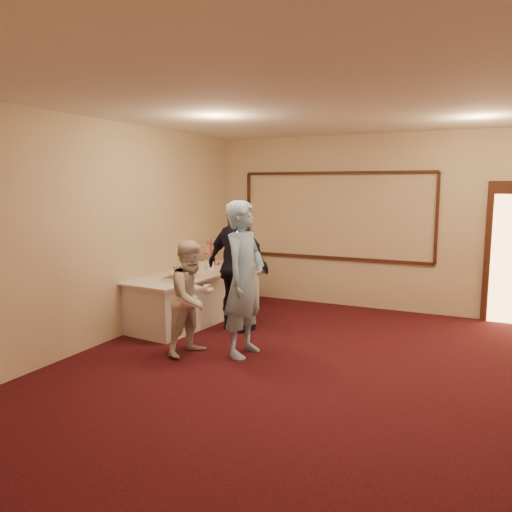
{
  "coord_description": "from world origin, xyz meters",
  "views": [
    {
      "loc": [
        1.69,
        -5.1,
        2.13
      ],
      "look_at": [
        -1.26,
        1.17,
        1.15
      ],
      "focal_mm": 35.0,
      "sensor_mm": 36.0,
      "label": 1
    }
  ],
  "objects": [
    {
      "name": "room_walls",
      "position": [
        0.0,
        0.0,
        2.03
      ],
      "size": [
        6.04,
        7.04,
        3.02
      ],
      "color": "beige",
      "rests_on": "floor"
    },
    {
      "name": "plate_stack_a",
      "position": [
        -2.48,
        1.63,
        0.84
      ],
      "size": [
        0.18,
        0.18,
        0.15
      ],
      "color": "white",
      "rests_on": "buffet_table"
    },
    {
      "name": "camera_flash",
      "position": [
        -1.51,
        1.15,
        1.46
      ],
      "size": [
        0.07,
        0.05,
        0.05
      ],
      "primitive_type": "cube",
      "rotation": [
        0.0,
        0.0,
        0.07
      ],
      "color": "white",
      "rests_on": "guest"
    },
    {
      "name": "man",
      "position": [
        -1.05,
        0.37,
        0.98
      ],
      "size": [
        0.49,
        0.73,
        1.95
      ],
      "primitive_type": "imported",
      "rotation": [
        0.0,
        0.0,
        1.53
      ],
      "color": "#8ABFE8",
      "rests_on": "floor"
    },
    {
      "name": "tart",
      "position": [
        -2.37,
        1.15,
        0.8
      ],
      "size": [
        0.3,
        0.3,
        0.06
      ],
      "color": "white",
      "rests_on": "buffet_table"
    },
    {
      "name": "woman",
      "position": [
        -1.66,
        0.12,
        0.73
      ],
      "size": [
        0.7,
        0.81,
        1.45
      ],
      "primitive_type": "imported",
      "rotation": [
        0.0,
        0.0,
        1.34
      ],
      "color": "silver",
      "rests_on": "floor"
    },
    {
      "name": "floor",
      "position": [
        0.0,
        0.0,
        0.0
      ],
      "size": [
        7.0,
        7.0,
        0.0
      ],
      "primitive_type": "plane",
      "color": "black",
      "rests_on": "ground"
    },
    {
      "name": "guest",
      "position": [
        -1.62,
        1.29,
        0.96
      ],
      "size": [
        1.21,
        0.76,
        1.93
      ],
      "primitive_type": "imported",
      "rotation": [
        0.0,
        0.0,
        2.87
      ],
      "color": "black",
      "rests_on": "floor"
    },
    {
      "name": "wall_molding",
      "position": [
        -0.8,
        3.47,
        1.6
      ],
      "size": [
        3.45,
        0.04,
        1.55
      ],
      "color": "#33170F",
      "rests_on": "room_walls"
    },
    {
      "name": "plate_stack_b",
      "position": [
        -2.42,
        1.85,
        0.84
      ],
      "size": [
        0.17,
        0.17,
        0.14
      ],
      "color": "white",
      "rests_on": "buffet_table"
    },
    {
      "name": "buffet_table",
      "position": [
        -2.5,
        1.54,
        0.39
      ],
      "size": [
        1.27,
        2.68,
        0.77
      ],
      "color": "silver",
      "rests_on": "floor"
    },
    {
      "name": "pavlova_tray",
      "position": [
        -2.32,
        0.84,
        0.85
      ],
      "size": [
        0.42,
        0.52,
        0.18
      ],
      "color": "silver",
      "rests_on": "buffet_table"
    },
    {
      "name": "cupcake_stand",
      "position": [
        -2.69,
        2.36,
        0.95
      ],
      "size": [
        0.34,
        0.34,
        0.49
      ],
      "color": "#C53D4F",
      "rests_on": "buffet_table"
    }
  ]
}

